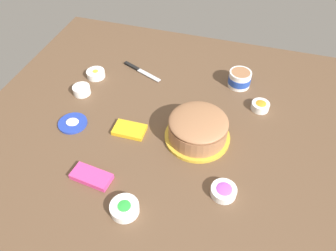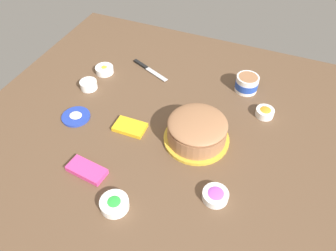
% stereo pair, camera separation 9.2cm
% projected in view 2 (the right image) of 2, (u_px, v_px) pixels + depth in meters
% --- Properties ---
extents(ground_plane, '(1.54, 1.54, 0.00)m').
position_uv_depth(ground_plane, '(153.00, 127.00, 1.39)').
color(ground_plane, brown).
extents(frosted_cake, '(0.27, 0.27, 0.12)m').
position_uv_depth(frosted_cake, '(197.00, 131.00, 1.30)').
color(frosted_cake, gold).
rests_on(frosted_cake, ground_plane).
extents(frosting_tub, '(0.11, 0.11, 0.08)m').
position_uv_depth(frosting_tub, '(247.00, 83.00, 1.53)').
color(frosting_tub, white).
rests_on(frosting_tub, ground_plane).
extents(frosting_tub_lid, '(0.12, 0.12, 0.02)m').
position_uv_depth(frosting_tub_lid, '(76.00, 116.00, 1.43)').
color(frosting_tub_lid, '#233DAD').
rests_on(frosting_tub_lid, ground_plane).
extents(spreading_knife, '(0.22, 0.11, 0.01)m').
position_uv_depth(spreading_knife, '(147.00, 68.00, 1.67)').
color(spreading_knife, silver).
rests_on(spreading_knife, ground_plane).
extents(sprinkle_bowl_blue, '(0.08, 0.08, 0.04)m').
position_uv_depth(sprinkle_bowl_blue, '(89.00, 84.00, 1.56)').
color(sprinkle_bowl_blue, white).
rests_on(sprinkle_bowl_blue, ground_plane).
extents(sprinkle_bowl_rainbow, '(0.09, 0.09, 0.04)m').
position_uv_depth(sprinkle_bowl_rainbow, '(215.00, 195.00, 1.14)').
color(sprinkle_bowl_rainbow, white).
rests_on(sprinkle_bowl_rainbow, ground_plane).
extents(sprinkle_bowl_green, '(0.10, 0.10, 0.04)m').
position_uv_depth(sprinkle_bowl_green, '(114.00, 204.00, 1.12)').
color(sprinkle_bowl_green, white).
rests_on(sprinkle_bowl_green, ground_plane).
extents(sprinkle_bowl_orange, '(0.08, 0.08, 0.04)m').
position_uv_depth(sprinkle_bowl_orange, '(265.00, 112.00, 1.43)').
color(sprinkle_bowl_orange, white).
rests_on(sprinkle_bowl_orange, ground_plane).
extents(sprinkle_bowl_yellow, '(0.09, 0.09, 0.03)m').
position_uv_depth(sprinkle_bowl_yellow, '(104.00, 70.00, 1.64)').
color(sprinkle_bowl_yellow, white).
rests_on(sprinkle_bowl_yellow, ground_plane).
extents(candy_box_lower, '(0.16, 0.09, 0.02)m').
position_uv_depth(candy_box_lower, '(87.00, 170.00, 1.22)').
color(candy_box_lower, '#E53D8E').
rests_on(candy_box_lower, ground_plane).
extents(candy_box_upper, '(0.13, 0.09, 0.02)m').
position_uv_depth(candy_box_upper, '(130.00, 127.00, 1.38)').
color(candy_box_upper, yellow).
rests_on(candy_box_upper, ground_plane).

